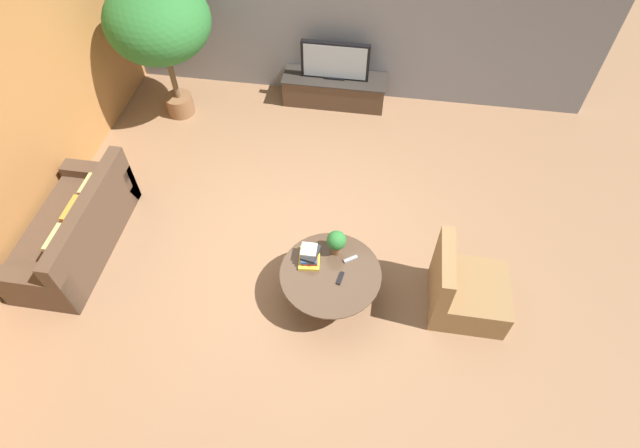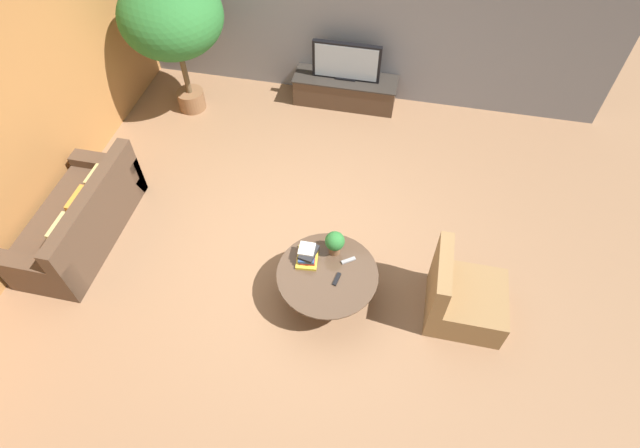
{
  "view_description": "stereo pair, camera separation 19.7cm",
  "coord_description": "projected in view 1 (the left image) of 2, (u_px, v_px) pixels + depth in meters",
  "views": [
    {
      "loc": [
        0.73,
        -3.41,
        4.87
      ],
      "look_at": [
        0.2,
        0.03,
        0.55
      ],
      "focal_mm": 28.0,
      "sensor_mm": 36.0,
      "label": 1
    },
    {
      "loc": [
        0.92,
        -3.37,
        4.87
      ],
      "look_at": [
        0.2,
        0.03,
        0.55
      ],
      "focal_mm": 28.0,
      "sensor_mm": 36.0,
      "label": 2
    }
  ],
  "objects": [
    {
      "name": "potted_palm_tall",
      "position": [
        158.0,
        23.0,
        6.5
      ],
      "size": [
        1.38,
        1.38,
        2.02
      ],
      "color": "brown",
      "rests_on": "ground"
    },
    {
      "name": "remote_silver",
      "position": [
        351.0,
        259.0,
        5.35
      ],
      "size": [
        0.15,
        0.12,
        0.02
      ],
      "primitive_type": "cube",
      "rotation": [
        0.0,
        0.0,
        -0.97
      ],
      "color": "gray",
      "rests_on": "coffee_table"
    },
    {
      "name": "ground_plane",
      "position": [
        303.0,
        253.0,
        5.98
      ],
      "size": [
        24.0,
        24.0,
        0.0
      ],
      "primitive_type": "plane",
      "color": "#8C6647"
    },
    {
      "name": "media_console",
      "position": [
        334.0,
        89.0,
        7.62
      ],
      "size": [
        1.56,
        0.5,
        0.44
      ],
      "color": "#473323",
      "rests_on": "ground"
    },
    {
      "name": "book_stack",
      "position": [
        310.0,
        255.0,
        5.31
      ],
      "size": [
        0.25,
        0.32,
        0.16
      ],
      "color": "gold",
      "rests_on": "coffee_table"
    },
    {
      "name": "armchair_wicker",
      "position": [
        464.0,
        291.0,
        5.33
      ],
      "size": [
        0.8,
        0.76,
        0.86
      ],
      "rotation": [
        0.0,
        0.0,
        1.57
      ],
      "color": "olive",
      "rests_on": "ground"
    },
    {
      "name": "television",
      "position": [
        335.0,
        61.0,
        7.24
      ],
      "size": [
        1.0,
        0.13,
        0.57
      ],
      "color": "black",
      "rests_on": "media_console"
    },
    {
      "name": "potted_plant_tabletop",
      "position": [
        336.0,
        242.0,
        5.29
      ],
      "size": [
        0.21,
        0.21,
        0.3
      ],
      "color": "brown",
      "rests_on": "coffee_table"
    },
    {
      "name": "coffee_table",
      "position": [
        330.0,
        280.0,
        5.36
      ],
      "size": [
        1.08,
        1.08,
        0.46
      ],
      "color": "#756656",
      "rests_on": "ground"
    },
    {
      "name": "remote_black",
      "position": [
        340.0,
        278.0,
        5.2
      ],
      "size": [
        0.07,
        0.16,
        0.02
      ],
      "primitive_type": "cube",
      "rotation": [
        0.0,
        0.0,
        -0.17
      ],
      "color": "black",
      "rests_on": "coffee_table"
    },
    {
      "name": "couch_by_wall",
      "position": [
        76.0,
        231.0,
        5.82
      ],
      "size": [
        0.84,
        1.8,
        0.84
      ],
      "rotation": [
        0.0,
        0.0,
        -1.57
      ],
      "color": "#4C3828",
      "rests_on": "ground"
    }
  ]
}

